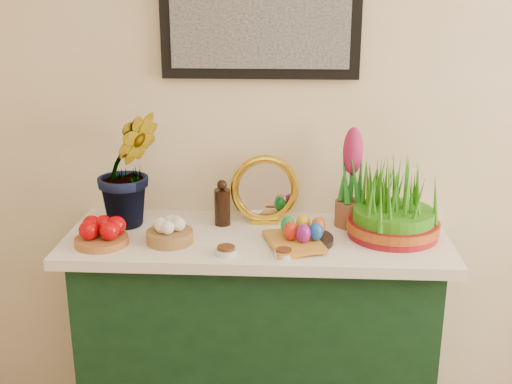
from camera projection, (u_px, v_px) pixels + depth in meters
The scene contains 13 objects.
sideboard at pixel (257, 345), 2.51m from camera, with size 1.30×0.45×0.85m, color #14391D.
tablecloth at pixel (257, 239), 2.37m from camera, with size 1.40×0.55×0.04m, color white.
hyacinth_green at pixel (128, 150), 2.37m from camera, with size 0.29×0.25×0.58m, color #237F24.
apple_bowl at pixel (101, 234), 2.26m from camera, with size 0.20×0.20×0.10m.
garlic_basket at pixel (170, 232), 2.28m from camera, with size 0.21×0.21×0.09m.
vinegar_cruet at pixel (222, 205), 2.44m from camera, with size 0.06×0.06×0.18m.
mirror at pixel (265, 190), 2.45m from camera, with size 0.27×0.09×0.27m.
book at pixel (270, 244), 2.24m from camera, with size 0.16×0.23×0.03m, color #C7862C.
spice_dish_left at pixel (226, 251), 2.18m from camera, with size 0.08×0.08×0.03m.
spice_dish_right at pixel (284, 253), 2.16m from camera, with size 0.07×0.07×0.03m.
egg_plate at pixel (303, 234), 2.28m from camera, with size 0.28×0.28×0.09m.
hyacinth_pink at pixel (351, 182), 2.40m from camera, with size 0.12×0.12×0.38m.
wheatgrass_sabzeh at pixel (394, 204), 2.31m from camera, with size 0.34×0.34×0.28m.
Camera 1 is at (-0.30, -0.19, 1.76)m, focal length 45.00 mm.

